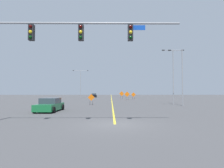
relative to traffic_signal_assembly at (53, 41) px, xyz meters
The scene contains 12 objects.
ground 6.82m from the traffic_signal_assembly, ahead, with size 202.24×202.24×0.00m, color #444447.
road_centre_stripe 56.61m from the traffic_signal_assembly, 85.86° to the left, with size 0.16×112.36×0.01m.
traffic_signal_assembly is the anchor object (origin of this frame).
street_lamp_mid_right 21.01m from the traffic_signal_assembly, 47.08° to the left, with size 2.16×0.24×8.40m.
street_lamp_far_left 45.01m from the traffic_signal_assembly, 96.87° to the left, with size 4.80×0.24×8.61m.
street_lamp_far_right 23.24m from the traffic_signal_assembly, 52.55° to the left, with size 3.64×0.24×9.10m.
construction_sign_left_lane 34.16m from the traffic_signal_assembly, 76.72° to the left, with size 1.28×0.35×2.09m.
construction_sign_right_lane 18.20m from the traffic_signal_assembly, 87.70° to the left, with size 1.09×0.11×1.71m.
construction_sign_median_far 40.33m from the traffic_signal_assembly, 80.12° to the left, with size 1.35×0.14×2.16m.
construction_sign_right_shoulder 39.86m from the traffic_signal_assembly, 75.42° to the left, with size 1.24×0.25×1.87m.
car_green_distant 9.66m from the traffic_signal_assembly, 108.95° to the left, with size 2.23×4.53×1.43m.
car_black_passing 54.26m from the traffic_signal_assembly, 92.18° to the left, with size 2.13×3.92×1.37m.
Camera 1 is at (-0.28, -12.25, 2.16)m, focal length 30.03 mm.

